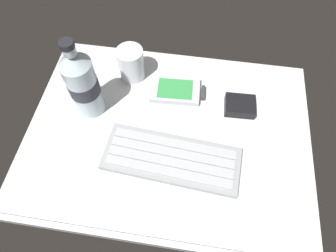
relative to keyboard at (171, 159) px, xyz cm
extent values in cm
cube|color=silver|center=(-1.74, 6.57, -1.81)|extent=(64.00, 48.00, 2.00)
cube|color=silver|center=(-1.74, -16.83, -0.41)|extent=(64.00, 1.20, 0.80)
cube|color=#93969B|center=(0.00, 0.00, -0.11)|extent=(29.72, 13.05, 1.40)
cube|color=#ADAFB5|center=(0.24, 3.29, 0.74)|extent=(26.75, 3.91, 0.30)
cube|color=#ADAFB5|center=(0.08, 1.10, 0.74)|extent=(26.75, 3.91, 0.30)
cube|color=#ADAFB5|center=(-0.08, -1.10, 0.74)|extent=(26.75, 3.91, 0.30)
cube|color=#ADAFB5|center=(-0.24, -3.29, 0.74)|extent=(26.75, 3.91, 0.30)
cube|color=#B7BABF|center=(-1.24, 18.07, -0.11)|extent=(12.39, 8.24, 1.40)
cube|color=green|center=(-1.24, 18.07, 0.64)|extent=(8.71, 6.37, 0.10)
cube|color=#333338|center=(5.15, 18.42, -0.11)|extent=(1.00, 3.84, 1.12)
cylinder|color=silver|center=(-13.17, 21.90, 3.44)|extent=(6.40, 6.40, 8.50)
cylinder|color=red|center=(-13.17, 21.90, 2.45)|extent=(5.50, 5.50, 6.12)
cylinder|color=silver|center=(-20.76, 10.75, 6.69)|extent=(6.60, 6.60, 15.00)
cone|color=silver|center=(-20.76, 10.75, 15.59)|extent=(6.60, 6.60, 2.80)
cylinder|color=silver|center=(-20.76, 10.75, 17.89)|extent=(2.51, 2.51, 1.80)
cylinder|color=black|center=(-20.76, 10.75, 19.39)|extent=(2.77, 2.77, 1.20)
cylinder|color=#2D2D38|center=(-20.76, 10.75, 7.44)|extent=(6.73, 6.73, 3.80)
cube|color=black|center=(14.02, 15.56, 0.39)|extent=(7.19, 5.84, 2.40)
camera|label=1|loc=(2.96, -24.61, 56.79)|focal=30.87mm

